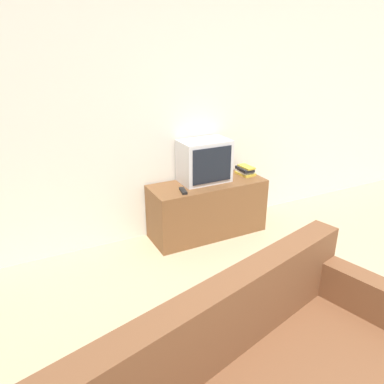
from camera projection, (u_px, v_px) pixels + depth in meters
wall_back at (182, 112)px, 3.85m from camera, size 9.00×0.06×2.60m
tv_stand at (207, 208)px, 4.05m from camera, size 1.25×0.47×0.59m
television at (204, 161)px, 3.91m from camera, size 0.52×0.34×0.44m
book_stack at (245, 170)px, 4.17m from camera, size 0.17×0.22×0.10m
remote_on_stand at (183, 191)px, 3.70m from camera, size 0.08×0.17×0.02m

